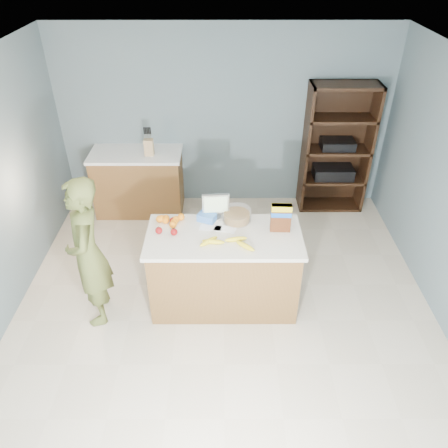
{
  "coord_description": "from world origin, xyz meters",
  "views": [
    {
      "loc": [
        -0.01,
        -3.21,
        3.45
      ],
      "look_at": [
        0.0,
        0.35,
        1.0
      ],
      "focal_mm": 35.0,
      "sensor_mm": 36.0,
      "label": 1
    }
  ],
  "objects_px": {
    "counter_peninsula": "(224,272)",
    "tv": "(216,205)",
    "cereal_box": "(281,216)",
    "shelving_unit": "(335,150)",
    "person": "(88,254)"
  },
  "relations": [
    {
      "from": "counter_peninsula",
      "to": "cereal_box",
      "type": "bearing_deg",
      "value": 8.16
    },
    {
      "from": "shelving_unit",
      "to": "tv",
      "type": "height_order",
      "value": "shelving_unit"
    },
    {
      "from": "counter_peninsula",
      "to": "tv",
      "type": "bearing_deg",
      "value": 105.24
    },
    {
      "from": "shelving_unit",
      "to": "tv",
      "type": "bearing_deg",
      "value": -133.3
    },
    {
      "from": "person",
      "to": "tv",
      "type": "xyz_separation_m",
      "value": [
        1.24,
        0.5,
        0.25
      ]
    },
    {
      "from": "counter_peninsula",
      "to": "cereal_box",
      "type": "height_order",
      "value": "cereal_box"
    },
    {
      "from": "counter_peninsula",
      "to": "tv",
      "type": "distance_m",
      "value": 0.72
    },
    {
      "from": "shelving_unit",
      "to": "person",
      "type": "bearing_deg",
      "value": -142.09
    },
    {
      "from": "counter_peninsula",
      "to": "tv",
      "type": "height_order",
      "value": "tv"
    },
    {
      "from": "counter_peninsula",
      "to": "cereal_box",
      "type": "relative_size",
      "value": 5.17
    },
    {
      "from": "counter_peninsula",
      "to": "tv",
      "type": "relative_size",
      "value": 5.53
    },
    {
      "from": "person",
      "to": "tv",
      "type": "distance_m",
      "value": 1.36
    },
    {
      "from": "shelving_unit",
      "to": "tv",
      "type": "distance_m",
      "value": 2.39
    },
    {
      "from": "shelving_unit",
      "to": "person",
      "type": "relative_size",
      "value": 1.11
    },
    {
      "from": "shelving_unit",
      "to": "cereal_box",
      "type": "height_order",
      "value": "shelving_unit"
    }
  ]
}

